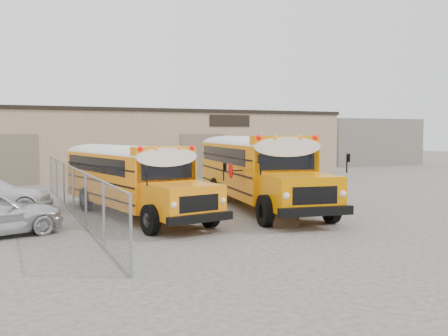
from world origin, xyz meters
name	(u,v)px	position (x,y,z in m)	size (l,w,h in m)	color
ground	(253,216)	(0.00, 0.00, 0.00)	(120.00, 120.00, 0.00)	#494643
warehouse	(127,142)	(0.00, 19.99, 2.37)	(30.20, 10.20, 4.67)	tan
chainlink_fence	(73,191)	(-6.00, 3.00, 0.90)	(0.07, 18.07, 1.81)	gray
distant_building_right	(355,142)	(24.00, 24.00, 2.20)	(10.00, 8.00, 4.40)	slate
school_bus_left	(82,166)	(-5.05, 7.44, 1.53)	(3.79, 9.30, 2.65)	orange
school_bus_right	(218,158)	(2.14, 8.12, 1.73)	(3.99, 10.49, 3.00)	orange
tarp_bundle	(284,206)	(-0.03, -2.23, 0.66)	(1.05, 0.99, 1.29)	black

